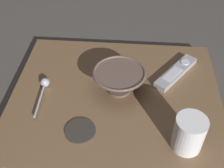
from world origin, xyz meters
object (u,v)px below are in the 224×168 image
at_px(coffee_mug, 189,133).
at_px(drink_coaster, 80,130).
at_px(tv_remote_near, 176,72).
at_px(cereal_bowl, 119,80).
at_px(teaspoon, 44,85).

relative_size(coffee_mug, drink_coaster, 1.18).
distance_m(tv_remote_near, drink_coaster, 0.38).
bearing_deg(coffee_mug, drink_coaster, -4.51).
relative_size(cereal_bowl, tv_remote_near, 0.89).
xyz_separation_m(cereal_bowl, teaspoon, (0.23, 0.01, -0.03)).
relative_size(cereal_bowl, drink_coaster, 1.93).
bearing_deg(cereal_bowl, tv_remote_near, -154.53).
bearing_deg(drink_coaster, coffee_mug, 175.49).
distance_m(coffee_mug, tv_remote_near, 0.28).
distance_m(teaspoon, drink_coaster, 0.21).
relative_size(coffee_mug, teaspoon, 0.64).
relative_size(coffee_mug, tv_remote_near, 0.55).
xyz_separation_m(cereal_bowl, tv_remote_near, (-0.18, -0.09, -0.03)).
height_order(coffee_mug, drink_coaster, coffee_mug).
bearing_deg(tv_remote_near, teaspoon, 13.56).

